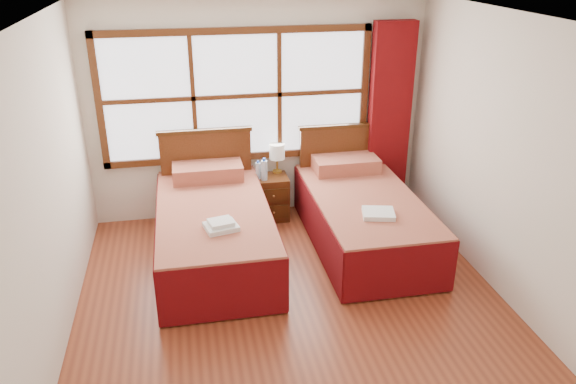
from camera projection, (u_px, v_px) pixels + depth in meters
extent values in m
plane|color=brown|center=(296.00, 313.00, 5.17)|extent=(4.50, 4.50, 0.00)
plane|color=white|center=(298.00, 21.00, 4.12)|extent=(4.50, 4.50, 0.00)
plane|color=silver|center=(258.00, 111.00, 6.67)|extent=(4.00, 0.00, 4.00)
plane|color=silver|center=(42.00, 203.00, 4.30)|extent=(0.00, 4.50, 4.50)
plane|color=silver|center=(516.00, 167.00, 5.00)|extent=(0.00, 4.50, 4.50)
cube|color=white|center=(237.00, 96.00, 6.51)|extent=(3.00, 0.02, 1.40)
cube|color=#522911|center=(239.00, 156.00, 6.80)|extent=(3.16, 0.06, 0.08)
cube|color=#522911|center=(234.00, 31.00, 6.20)|extent=(3.16, 0.06, 0.08)
cube|color=#522911|center=(99.00, 103.00, 6.23)|extent=(0.08, 0.06, 1.56)
cube|color=#522911|center=(364.00, 90.00, 6.77)|extent=(0.08, 0.06, 1.56)
cube|color=#522911|center=(193.00, 98.00, 6.41)|extent=(0.05, 0.05, 1.40)
cube|color=#522911|center=(279.00, 94.00, 6.58)|extent=(0.05, 0.05, 1.40)
cube|color=#522911|center=(237.00, 96.00, 6.50)|extent=(3.00, 0.05, 0.05)
cube|color=maroon|center=(389.00, 117.00, 6.87)|extent=(0.50, 0.16, 2.30)
cube|color=#43250E|center=(215.00, 245.00, 6.01)|extent=(1.02, 2.05, 0.33)
cube|color=maroon|center=(214.00, 219.00, 5.88)|extent=(1.15, 2.27, 0.28)
cube|color=maroon|center=(160.00, 238.00, 5.85)|extent=(0.03, 2.27, 0.57)
cube|color=maroon|center=(268.00, 229.00, 6.05)|extent=(0.03, 2.27, 0.57)
cube|color=maroon|center=(224.00, 293.00, 4.94)|extent=(1.15, 0.03, 0.57)
cube|color=maroon|center=(208.00, 171.00, 6.53)|extent=(0.80, 0.47, 0.18)
cube|color=#522911|center=(207.00, 176.00, 6.76)|extent=(1.07, 0.06, 1.11)
cube|color=#43250E|center=(204.00, 131.00, 6.53)|extent=(1.11, 0.08, 0.04)
cube|color=#43250E|center=(363.00, 231.00, 6.30)|extent=(0.99, 1.98, 0.32)
cube|color=maroon|center=(365.00, 208.00, 6.18)|extent=(1.11, 2.19, 0.27)
cube|color=maroon|center=(316.00, 225.00, 6.15)|extent=(0.03, 2.19, 0.55)
cube|color=maroon|center=(411.00, 217.00, 6.34)|extent=(0.03, 2.19, 0.55)
cube|color=maroon|center=(400.00, 272.00, 5.27)|extent=(1.11, 0.03, 0.55)
cube|color=maroon|center=(345.00, 164.00, 6.80)|extent=(0.77, 0.45, 0.17)
cube|color=#522911|center=(340.00, 168.00, 7.05)|extent=(1.03, 0.06, 1.07)
cube|color=#43250E|center=(342.00, 126.00, 6.83)|extent=(1.07, 0.08, 0.04)
cube|color=#522911|center=(271.00, 197.00, 6.88)|extent=(0.41, 0.36, 0.54)
cube|color=#43250E|center=(274.00, 212.00, 6.75)|extent=(0.36, 0.02, 0.16)
cube|color=#43250E|center=(273.00, 196.00, 6.66)|extent=(0.36, 0.02, 0.16)
sphere|color=#AD793A|center=(274.00, 213.00, 6.73)|extent=(0.03, 0.03, 0.03)
sphere|color=#AD793A|center=(274.00, 196.00, 6.64)|extent=(0.03, 0.03, 0.03)
cube|color=white|center=(221.00, 227.00, 5.38)|extent=(0.35, 0.32, 0.05)
cube|color=white|center=(221.00, 223.00, 5.36)|extent=(0.26, 0.24, 0.04)
cube|color=white|center=(378.00, 213.00, 5.69)|extent=(0.37, 0.34, 0.05)
cylinder|color=gold|center=(277.00, 171.00, 6.90)|extent=(0.11, 0.11, 0.02)
cylinder|color=gold|center=(277.00, 164.00, 6.87)|extent=(0.02, 0.02, 0.16)
cylinder|color=white|center=(277.00, 151.00, 6.80)|extent=(0.19, 0.19, 0.19)
cylinder|color=silver|center=(258.00, 171.00, 6.67)|extent=(0.06, 0.06, 0.20)
cylinder|color=blue|center=(258.00, 162.00, 6.63)|extent=(0.03, 0.03, 0.03)
cylinder|color=silver|center=(264.00, 170.00, 6.63)|extent=(0.07, 0.07, 0.24)
cylinder|color=blue|center=(264.00, 159.00, 6.57)|extent=(0.04, 0.04, 0.03)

